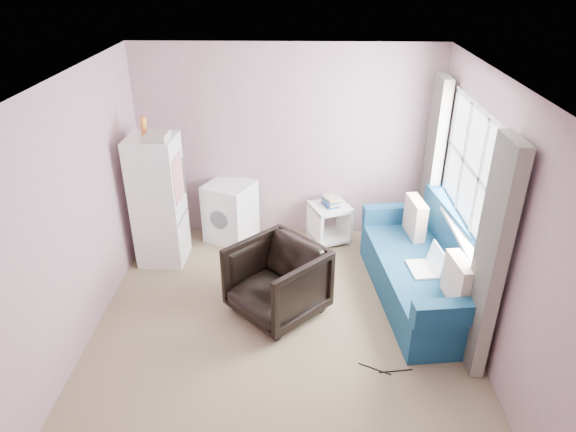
{
  "coord_description": "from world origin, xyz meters",
  "views": [
    {
      "loc": [
        0.17,
        -4.09,
        3.43
      ],
      "look_at": [
        0.05,
        0.6,
        1.0
      ],
      "focal_mm": 32.0,
      "sensor_mm": 36.0,
      "label": 1
    }
  ],
  "objects_px": {
    "fridge": "(158,200)",
    "sofa": "(431,272)",
    "washing_machine": "(230,210)",
    "side_table": "(330,220)",
    "armchair": "(277,278)"
  },
  "relations": [
    {
      "from": "fridge",
      "to": "side_table",
      "type": "relative_size",
      "value": 2.85
    },
    {
      "from": "armchair",
      "to": "washing_machine",
      "type": "relative_size",
      "value": 1.1
    },
    {
      "from": "fridge",
      "to": "washing_machine",
      "type": "xyz_separation_m",
      "value": [
        0.77,
        0.54,
        -0.4
      ]
    },
    {
      "from": "armchair",
      "to": "side_table",
      "type": "height_order",
      "value": "armchair"
    },
    {
      "from": "fridge",
      "to": "armchair",
      "type": "bearing_deg",
      "value": -34.03
    },
    {
      "from": "fridge",
      "to": "sofa",
      "type": "relative_size",
      "value": 0.82
    },
    {
      "from": "side_table",
      "to": "sofa",
      "type": "xyz_separation_m",
      "value": [
        1.04,
        -1.26,
        0.05
      ]
    },
    {
      "from": "washing_machine",
      "to": "sofa",
      "type": "distance_m",
      "value": 2.68
    },
    {
      "from": "sofa",
      "to": "fridge",
      "type": "bearing_deg",
      "value": 159.52
    },
    {
      "from": "armchair",
      "to": "side_table",
      "type": "bearing_deg",
      "value": 113.14
    },
    {
      "from": "side_table",
      "to": "sofa",
      "type": "relative_size",
      "value": 0.29
    },
    {
      "from": "fridge",
      "to": "side_table",
      "type": "xyz_separation_m",
      "value": [
        2.07,
        0.5,
        -0.51
      ]
    },
    {
      "from": "armchair",
      "to": "sofa",
      "type": "bearing_deg",
      "value": 54.86
    },
    {
      "from": "sofa",
      "to": "washing_machine",
      "type": "bearing_deg",
      "value": 144.29
    },
    {
      "from": "washing_machine",
      "to": "side_table",
      "type": "relative_size",
      "value": 1.24
    }
  ]
}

